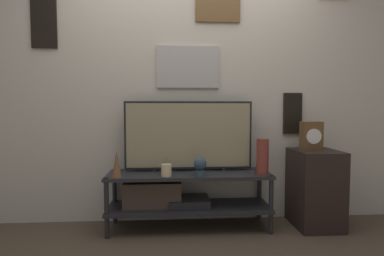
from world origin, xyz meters
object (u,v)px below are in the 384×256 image
(mantel_clock, at_px, (311,136))
(television, at_px, (189,135))
(candle_jar, at_px, (166,170))
(vase_tall_ceramic, at_px, (262,156))
(vase_slim_bronze, at_px, (117,164))
(decorative_bust, at_px, (200,166))

(mantel_clock, bearing_deg, television, 174.99)
(television, height_order, candle_jar, television)
(vase_tall_ceramic, bearing_deg, mantel_clock, 10.32)
(vase_tall_ceramic, height_order, mantel_clock, mantel_clock)
(vase_slim_bronze, height_order, candle_jar, vase_slim_bronze)
(vase_tall_ceramic, distance_m, decorative_bust, 0.56)
(mantel_clock, bearing_deg, candle_jar, -174.97)
(television, height_order, vase_slim_bronze, television)
(vase_tall_ceramic, xyz_separation_m, mantel_clock, (0.48, 0.09, 0.17))
(decorative_bust, bearing_deg, vase_slim_bronze, -179.71)
(television, distance_m, vase_tall_ceramic, 0.69)
(television, relative_size, decorative_bust, 7.21)
(television, xyz_separation_m, vase_slim_bronze, (-0.62, -0.23, -0.22))
(candle_jar, distance_m, decorative_bust, 0.29)
(candle_jar, xyz_separation_m, mantel_clock, (1.33, 0.12, 0.28))
(vase_slim_bronze, relative_size, candle_jar, 2.23)
(vase_tall_ceramic, distance_m, mantel_clock, 0.52)
(television, bearing_deg, decorative_bust, -69.99)
(vase_tall_ceramic, xyz_separation_m, candle_jar, (-0.85, -0.03, -0.11))
(vase_slim_bronze, relative_size, vase_tall_ceramic, 0.73)
(vase_slim_bronze, height_order, mantel_clock, mantel_clock)
(television, xyz_separation_m, vase_tall_ceramic, (0.64, -0.19, -0.18))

